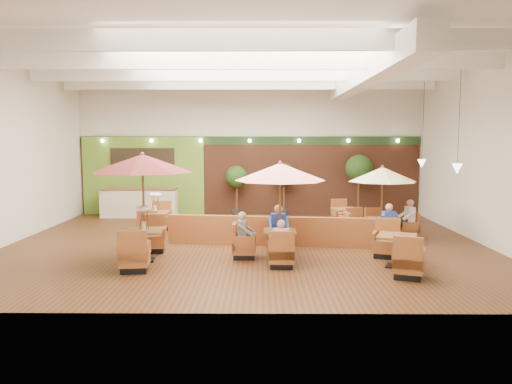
{
  "coord_description": "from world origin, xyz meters",
  "views": [
    {
      "loc": [
        0.43,
        -14.62,
        3.09
      ],
      "look_at": [
        0.3,
        0.5,
        1.5
      ],
      "focal_mm": 35.0,
      "sensor_mm": 36.0,
      "label": 1
    }
  ],
  "objects_px": {
    "service_counter": "(139,203)",
    "table_3": "(156,220)",
    "diner_3": "(388,219)",
    "topiary_0": "(237,179)",
    "diner_2": "(244,230)",
    "table_1": "(278,188)",
    "table_4": "(396,252)",
    "diner_4": "(408,215)",
    "table_5": "(346,219)",
    "booth_divider": "(272,231)",
    "diner_0": "(281,238)",
    "topiary_1": "(284,177)",
    "table_0": "(143,179)",
    "diner_1": "(279,223)",
    "topiary_2": "(359,171)",
    "table_2": "(382,188)"
  },
  "relations": [
    {
      "from": "service_counter",
      "to": "topiary_1",
      "type": "relative_size",
      "value": 1.4
    },
    {
      "from": "topiary_2",
      "to": "diner_0",
      "type": "xyz_separation_m",
      "value": [
        -3.44,
        -8.05,
        -1.13
      ]
    },
    {
      "from": "service_counter",
      "to": "diner_2",
      "type": "xyz_separation_m",
      "value": [
        4.41,
        -6.92,
        0.16
      ]
    },
    {
      "from": "table_4",
      "to": "diner_2",
      "type": "distance_m",
      "value": 3.85
    },
    {
      "from": "diner_1",
      "to": "diner_2",
      "type": "height_order",
      "value": "diner_1"
    },
    {
      "from": "table_0",
      "to": "diner_4",
      "type": "bearing_deg",
      "value": 14.74
    },
    {
      "from": "table_1",
      "to": "topiary_1",
      "type": "distance_m",
      "value": 7.14
    },
    {
      "from": "table_2",
      "to": "diner_1",
      "type": "distance_m",
      "value": 3.77
    },
    {
      "from": "topiary_1",
      "to": "diner_1",
      "type": "bearing_deg",
      "value": -94.08
    },
    {
      "from": "topiary_1",
      "to": "diner_3",
      "type": "xyz_separation_m",
      "value": [
        2.83,
        -5.34,
        -0.86
      ]
    },
    {
      "from": "table_5",
      "to": "service_counter",
      "type": "bearing_deg",
      "value": 147.55
    },
    {
      "from": "table_2",
      "to": "table_3",
      "type": "distance_m",
      "value": 7.3
    },
    {
      "from": "table_5",
      "to": "diner_4",
      "type": "relative_size",
      "value": 3.27
    },
    {
      "from": "table_0",
      "to": "table_3",
      "type": "bearing_deg",
      "value": 90.92
    },
    {
      "from": "table_2",
      "to": "table_5",
      "type": "relative_size",
      "value": 0.9
    },
    {
      "from": "topiary_2",
      "to": "topiary_1",
      "type": "bearing_deg",
      "value": 180.0
    },
    {
      "from": "table_0",
      "to": "table_2",
      "type": "xyz_separation_m",
      "value": [
        6.74,
        2.93,
        -0.51
      ]
    },
    {
      "from": "booth_divider",
      "to": "diner_2",
      "type": "xyz_separation_m",
      "value": [
        -0.77,
        -1.58,
        0.32
      ]
    },
    {
      "from": "table_5",
      "to": "diner_0",
      "type": "bearing_deg",
      "value": -128.87
    },
    {
      "from": "table_5",
      "to": "diner_4",
      "type": "xyz_separation_m",
      "value": [
        1.66,
        -1.65,
        0.4
      ]
    },
    {
      "from": "service_counter",
      "to": "diner_0",
      "type": "xyz_separation_m",
      "value": [
        5.34,
        -7.85,
        0.15
      ]
    },
    {
      "from": "service_counter",
      "to": "topiary_0",
      "type": "relative_size",
      "value": 1.46
    },
    {
      "from": "table_1",
      "to": "diner_2",
      "type": "distance_m",
      "value": 1.39
    },
    {
      "from": "diner_2",
      "to": "diner_3",
      "type": "height_order",
      "value": "diner_2"
    },
    {
      "from": "diner_4",
      "to": "topiary_1",
      "type": "bearing_deg",
      "value": 35.29
    },
    {
      "from": "table_0",
      "to": "table_3",
      "type": "xyz_separation_m",
      "value": [
        -0.45,
        3.52,
        -1.61
      ]
    },
    {
      "from": "topiary_1",
      "to": "table_2",
      "type": "bearing_deg",
      "value": -57.89
    },
    {
      "from": "service_counter",
      "to": "table_0",
      "type": "height_order",
      "value": "table_0"
    },
    {
      "from": "booth_divider",
      "to": "table_3",
      "type": "bearing_deg",
      "value": 163.09
    },
    {
      "from": "topiary_0",
      "to": "diner_2",
      "type": "height_order",
      "value": "topiary_0"
    },
    {
      "from": "table_5",
      "to": "diner_1",
      "type": "height_order",
      "value": "diner_1"
    },
    {
      "from": "diner_1",
      "to": "service_counter",
      "type": "bearing_deg",
      "value": -51.51
    },
    {
      "from": "table_0",
      "to": "table_1",
      "type": "relative_size",
      "value": 1.09
    },
    {
      "from": "table_4",
      "to": "diner_3",
      "type": "relative_size",
      "value": 3.69
    },
    {
      "from": "table_3",
      "to": "topiary_0",
      "type": "height_order",
      "value": "topiary_0"
    },
    {
      "from": "service_counter",
      "to": "topiary_2",
      "type": "distance_m",
      "value": 8.87
    },
    {
      "from": "table_3",
      "to": "booth_divider",
      "type": "bearing_deg",
      "value": -26.56
    },
    {
      "from": "table_1",
      "to": "table_3",
      "type": "distance_m",
      "value": 5.19
    },
    {
      "from": "diner_2",
      "to": "topiary_0",
      "type": "bearing_deg",
      "value": -175.06
    },
    {
      "from": "table_5",
      "to": "booth_divider",
      "type": "bearing_deg",
      "value": -147.79
    },
    {
      "from": "service_counter",
      "to": "diner_4",
      "type": "distance_m",
      "value": 10.38
    },
    {
      "from": "table_2",
      "to": "topiary_2",
      "type": "relative_size",
      "value": 0.92
    },
    {
      "from": "service_counter",
      "to": "diner_3",
      "type": "xyz_separation_m",
      "value": [
        8.61,
        -5.14,
        0.16
      ]
    },
    {
      "from": "booth_divider",
      "to": "diner_3",
      "type": "xyz_separation_m",
      "value": [
        3.43,
        0.2,
        0.31
      ]
    },
    {
      "from": "table_0",
      "to": "diner_2",
      "type": "bearing_deg",
      "value": 0.6
    },
    {
      "from": "topiary_2",
      "to": "diner_2",
      "type": "distance_m",
      "value": 8.43
    },
    {
      "from": "diner_0",
      "to": "topiary_1",
      "type": "bearing_deg",
      "value": 97.58
    },
    {
      "from": "table_1",
      "to": "diner_2",
      "type": "bearing_deg",
      "value": -179.08
    },
    {
      "from": "service_counter",
      "to": "table_3",
      "type": "distance_m",
      "value": 3.98
    },
    {
      "from": "table_3",
      "to": "diner_1",
      "type": "bearing_deg",
      "value": -33.28
    }
  ]
}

